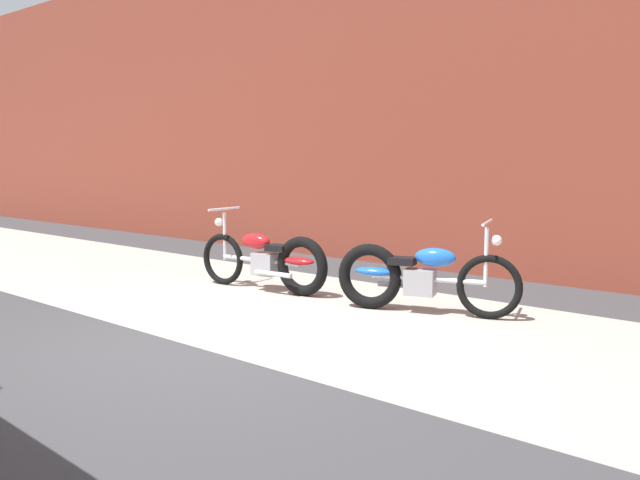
% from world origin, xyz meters
% --- Properties ---
extents(ground_plane, '(80.00, 80.00, 0.00)m').
position_xyz_m(ground_plane, '(0.00, 0.00, 0.00)').
color(ground_plane, '#38383A').
extents(sidewalk_slab, '(36.00, 3.50, 0.01)m').
position_xyz_m(sidewalk_slab, '(0.00, 1.75, 0.00)').
color(sidewalk_slab, '#9E998E').
rests_on(sidewalk_slab, ground).
extents(brick_building_wall, '(36.00, 0.50, 5.57)m').
position_xyz_m(brick_building_wall, '(0.00, 5.20, 2.78)').
color(brick_building_wall, brown).
rests_on(brick_building_wall, ground).
extents(motorcycle_red, '(2.00, 0.58, 1.03)m').
position_xyz_m(motorcycle_red, '(-1.22, 2.21, 0.40)').
color(motorcycle_red, black).
rests_on(motorcycle_red, ground).
extents(motorcycle_blue, '(1.94, 0.85, 1.03)m').
position_xyz_m(motorcycle_blue, '(0.78, 2.40, 0.40)').
color(motorcycle_blue, black).
rests_on(motorcycle_blue, ground).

